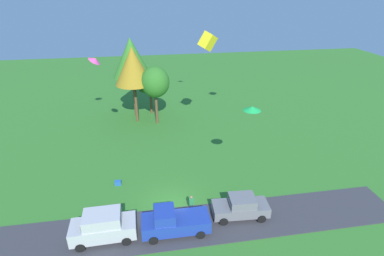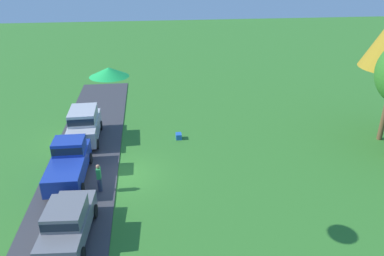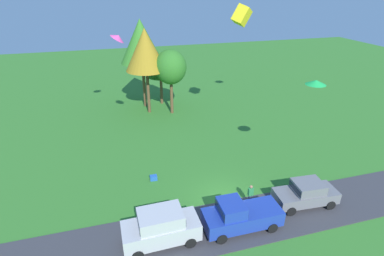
{
  "view_description": "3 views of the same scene",
  "coord_description": "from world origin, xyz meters",
  "px_view_note": "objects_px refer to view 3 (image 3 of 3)",
  "views": [
    {
      "loc": [
        -1.5,
        -19.86,
        16.78
      ],
      "look_at": [
        2.38,
        3.56,
        5.37
      ],
      "focal_mm": 28.0,
      "sensor_mm": 36.0,
      "label": 1
    },
    {
      "loc": [
        19.44,
        1.74,
        11.84
      ],
      "look_at": [
        1.25,
        3.96,
        3.46
      ],
      "focal_mm": 35.0,
      "sensor_mm": 36.0,
      "label": 2
    },
    {
      "loc": [
        -6.99,
        -16.29,
        14.29
      ],
      "look_at": [
        -0.83,
        5.49,
        3.33
      ],
      "focal_mm": 28.0,
      "sensor_mm": 36.0,
      "label": 3
    }
  ],
  "objects_px": {
    "car_suv_far_end": "(161,226)",
    "kite_box_topmost": "(242,15)",
    "car_sedan_by_flagpole": "(306,193)",
    "tree_center_back": "(145,50)",
    "car_pickup_near_entrance": "(239,215)",
    "cooler_box": "(154,178)",
    "kite_delta_mid_center": "(118,37)",
    "person_watching_sky": "(250,195)",
    "kite_delta_high_left": "(316,82)",
    "tree_lone_near": "(171,67)",
    "tree_far_right": "(160,65)",
    "tree_far_left": "(141,41)"
  },
  "relations": [
    {
      "from": "car_suv_far_end",
      "to": "kite_box_topmost",
      "type": "relative_size",
      "value": 3.08
    },
    {
      "from": "cooler_box",
      "to": "kite_delta_mid_center",
      "type": "xyz_separation_m",
      "value": [
        -1.41,
        5.9,
        10.14
      ]
    },
    {
      "from": "tree_far_left",
      "to": "tree_center_back",
      "type": "distance_m",
      "value": 2.28
    },
    {
      "from": "car_sedan_by_flagpole",
      "to": "tree_center_back",
      "type": "height_order",
      "value": "tree_center_back"
    },
    {
      "from": "car_suv_far_end",
      "to": "kite_box_topmost",
      "type": "height_order",
      "value": "kite_box_topmost"
    },
    {
      "from": "tree_center_back",
      "to": "kite_delta_mid_center",
      "type": "relative_size",
      "value": 8.15
    },
    {
      "from": "tree_center_back",
      "to": "tree_far_right",
      "type": "distance_m",
      "value": 4.08
    },
    {
      "from": "tree_far_right",
      "to": "tree_far_left",
      "type": "bearing_deg",
      "value": -170.82
    },
    {
      "from": "tree_far_left",
      "to": "kite_delta_mid_center",
      "type": "xyz_separation_m",
      "value": [
        -3.01,
        -10.52,
        2.19
      ]
    },
    {
      "from": "car_sedan_by_flagpole",
      "to": "kite_box_topmost",
      "type": "bearing_deg",
      "value": 91.87
    },
    {
      "from": "car_suv_far_end",
      "to": "car_sedan_by_flagpole",
      "type": "distance_m",
      "value": 10.47
    },
    {
      "from": "car_sedan_by_flagpole",
      "to": "tree_far_left",
      "type": "height_order",
      "value": "tree_far_left"
    },
    {
      "from": "kite_delta_mid_center",
      "to": "cooler_box",
      "type": "bearing_deg",
      "value": -76.61
    },
    {
      "from": "car_pickup_near_entrance",
      "to": "kite_box_topmost",
      "type": "relative_size",
      "value": 3.32
    },
    {
      "from": "cooler_box",
      "to": "kite_delta_high_left",
      "type": "relative_size",
      "value": 0.4
    },
    {
      "from": "tree_lone_near",
      "to": "tree_far_left",
      "type": "bearing_deg",
      "value": 131.15
    },
    {
      "from": "tree_lone_near",
      "to": "kite_box_topmost",
      "type": "height_order",
      "value": "kite_box_topmost"
    },
    {
      "from": "kite_delta_high_left",
      "to": "kite_delta_mid_center",
      "type": "height_order",
      "value": "kite_delta_mid_center"
    },
    {
      "from": "car_suv_far_end",
      "to": "tree_far_right",
      "type": "bearing_deg",
      "value": 79.35
    },
    {
      "from": "tree_far_right",
      "to": "kite_delta_high_left",
      "type": "xyz_separation_m",
      "value": [
        7.25,
        -20.09,
        3.09
      ]
    },
    {
      "from": "car_pickup_near_entrance",
      "to": "kite_delta_high_left",
      "type": "xyz_separation_m",
      "value": [
        6.66,
        3.45,
        7.1
      ]
    },
    {
      "from": "tree_lone_near",
      "to": "kite_delta_mid_center",
      "type": "relative_size",
      "value": 6.31
    },
    {
      "from": "person_watching_sky",
      "to": "kite_delta_high_left",
      "type": "bearing_deg",
      "value": 17.62
    },
    {
      "from": "person_watching_sky",
      "to": "cooler_box",
      "type": "relative_size",
      "value": 3.05
    },
    {
      "from": "tree_lone_near",
      "to": "kite_delta_high_left",
      "type": "distance_m",
      "value": 17.99
    },
    {
      "from": "car_suv_far_end",
      "to": "kite_box_topmost",
      "type": "xyz_separation_m",
      "value": [
        10.06,
        12.54,
        10.44
      ]
    },
    {
      "from": "tree_far_right",
      "to": "kite_box_topmost",
      "type": "xyz_separation_m",
      "value": [
        5.67,
        -10.8,
        6.62
      ]
    },
    {
      "from": "car_pickup_near_entrance",
      "to": "tree_lone_near",
      "type": "relative_size",
      "value": 0.65
    },
    {
      "from": "person_watching_sky",
      "to": "kite_box_topmost",
      "type": "height_order",
      "value": "kite_box_topmost"
    },
    {
      "from": "person_watching_sky",
      "to": "tree_lone_near",
      "type": "height_order",
      "value": "tree_lone_near"
    },
    {
      "from": "tree_center_back",
      "to": "tree_lone_near",
      "type": "bearing_deg",
      "value": -21.31
    },
    {
      "from": "car_pickup_near_entrance",
      "to": "kite_delta_high_left",
      "type": "distance_m",
      "value": 10.33
    },
    {
      "from": "tree_lone_near",
      "to": "kite_box_topmost",
      "type": "bearing_deg",
      "value": -54.87
    },
    {
      "from": "car_sedan_by_flagpole",
      "to": "tree_far_left",
      "type": "xyz_separation_m",
      "value": [
        -8.28,
        22.32,
        7.1
      ]
    },
    {
      "from": "person_watching_sky",
      "to": "cooler_box",
      "type": "distance_m",
      "value": 7.85
    },
    {
      "from": "tree_far_right",
      "to": "car_pickup_near_entrance",
      "type": "bearing_deg",
      "value": -88.56
    },
    {
      "from": "tree_center_back",
      "to": "car_pickup_near_entrance",
      "type": "bearing_deg",
      "value": -82.87
    },
    {
      "from": "car_suv_far_end",
      "to": "cooler_box",
      "type": "bearing_deg",
      "value": 85.13
    },
    {
      "from": "tree_lone_near",
      "to": "kite_box_topmost",
      "type": "relative_size",
      "value": 5.1
    },
    {
      "from": "kite_box_topmost",
      "to": "person_watching_sky",
      "type": "bearing_deg",
      "value": -107.37
    },
    {
      "from": "kite_delta_high_left",
      "to": "tree_lone_near",
      "type": "bearing_deg",
      "value": 111.98
    },
    {
      "from": "car_suv_far_end",
      "to": "tree_lone_near",
      "type": "relative_size",
      "value": 0.6
    },
    {
      "from": "kite_delta_high_left",
      "to": "kite_delta_mid_center",
      "type": "relative_size",
      "value": 1.14
    },
    {
      "from": "car_sedan_by_flagpole",
      "to": "person_watching_sky",
      "type": "height_order",
      "value": "car_sedan_by_flagpole"
    },
    {
      "from": "kite_box_topmost",
      "to": "kite_delta_high_left",
      "type": "bearing_deg",
      "value": -80.33
    },
    {
      "from": "car_pickup_near_entrance",
      "to": "kite_delta_mid_center",
      "type": "xyz_separation_m",
      "value": [
        -5.83,
        12.66,
        9.23
      ]
    },
    {
      "from": "tree_center_back",
      "to": "cooler_box",
      "type": "xyz_separation_m",
      "value": [
        -1.8,
        -14.23,
        -7.35
      ]
    },
    {
      "from": "car_suv_far_end",
      "to": "person_watching_sky",
      "type": "xyz_separation_m",
      "value": [
        6.66,
        1.67,
        -0.42
      ]
    },
    {
      "from": "tree_far_left",
      "to": "tree_center_back",
      "type": "height_order",
      "value": "tree_far_left"
    },
    {
      "from": "person_watching_sky",
      "to": "kite_delta_high_left",
      "type": "distance_m",
      "value": 9.0
    }
  ]
}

